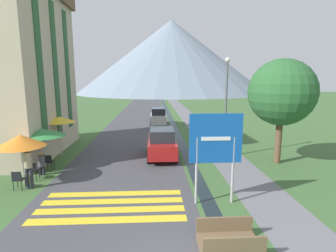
{
  "coord_description": "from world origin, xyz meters",
  "views": [
    {
      "loc": [
        -0.89,
        -5.03,
        4.68
      ],
      "look_at": [
        -0.05,
        10.0,
        2.04
      ],
      "focal_mm": 28.0,
      "sensor_mm": 36.0,
      "label": 1
    }
  ],
  "objects_px": {
    "cafe_chair_near_right": "(33,170)",
    "person_standing_terrace": "(28,165)",
    "cafe_umbrella_front_orange": "(20,141)",
    "footbridge": "(229,240)",
    "cafe_umbrella_middle_green": "(42,132)",
    "cafe_chair_middle": "(49,161)",
    "tree_by_path": "(282,93)",
    "road_sign": "(216,146)",
    "cafe_chair_nearest": "(18,179)",
    "parked_car_far": "(158,117)",
    "parked_car_near": "(162,143)",
    "streetlamp": "(226,100)",
    "hotel_building": "(15,62)",
    "cafe_umbrella_rear_yellow": "(59,120)",
    "person_seated_far": "(41,162)"
  },
  "relations": [
    {
      "from": "cafe_chair_near_right",
      "to": "person_standing_terrace",
      "type": "relative_size",
      "value": 0.46
    },
    {
      "from": "cafe_umbrella_front_orange",
      "to": "person_standing_terrace",
      "type": "distance_m",
      "value": 1.23
    },
    {
      "from": "footbridge",
      "to": "cafe_umbrella_middle_green",
      "type": "relative_size",
      "value": 0.72
    },
    {
      "from": "cafe_chair_middle",
      "to": "tree_by_path",
      "type": "distance_m",
      "value": 13.05
    },
    {
      "from": "road_sign",
      "to": "cafe_chair_nearest",
      "type": "bearing_deg",
      "value": 168.45
    },
    {
      "from": "parked_car_far",
      "to": "cafe_umbrella_front_orange",
      "type": "bearing_deg",
      "value": -112.5
    },
    {
      "from": "footbridge",
      "to": "cafe_chair_middle",
      "type": "distance_m",
      "value": 10.23
    },
    {
      "from": "cafe_chair_near_right",
      "to": "cafe_chair_nearest",
      "type": "bearing_deg",
      "value": -95.59
    },
    {
      "from": "road_sign",
      "to": "footbridge",
      "type": "bearing_deg",
      "value": -94.33
    },
    {
      "from": "parked_car_near",
      "to": "cafe_umbrella_front_orange",
      "type": "relative_size",
      "value": 1.7
    },
    {
      "from": "cafe_umbrella_front_orange",
      "to": "streetlamp",
      "type": "xyz_separation_m",
      "value": [
        10.29,
        3.67,
        1.48
      ]
    },
    {
      "from": "hotel_building",
      "to": "cafe_chair_nearest",
      "type": "xyz_separation_m",
      "value": [
        2.66,
        -6.02,
        -5.29
      ]
    },
    {
      "from": "parked_car_near",
      "to": "cafe_umbrella_rear_yellow",
      "type": "xyz_separation_m",
      "value": [
        -6.33,
        0.84,
        1.37
      ]
    },
    {
      "from": "footbridge",
      "to": "cafe_umbrella_rear_yellow",
      "type": "bearing_deg",
      "value": 129.08
    },
    {
      "from": "footbridge",
      "to": "parked_car_far",
      "type": "relative_size",
      "value": 0.45
    },
    {
      "from": "hotel_building",
      "to": "cafe_chair_middle",
      "type": "height_order",
      "value": "hotel_building"
    },
    {
      "from": "cafe_chair_middle",
      "to": "parked_car_near",
      "type": "bearing_deg",
      "value": 22.39
    },
    {
      "from": "cafe_umbrella_middle_green",
      "to": "hotel_building",
      "type": "bearing_deg",
      "value": 129.46
    },
    {
      "from": "cafe_umbrella_middle_green",
      "to": "person_standing_terrace",
      "type": "height_order",
      "value": "cafe_umbrella_middle_green"
    },
    {
      "from": "hotel_building",
      "to": "cafe_chair_nearest",
      "type": "relative_size",
      "value": 12.62
    },
    {
      "from": "road_sign",
      "to": "footbridge",
      "type": "height_order",
      "value": "road_sign"
    },
    {
      "from": "road_sign",
      "to": "cafe_chair_nearest",
      "type": "xyz_separation_m",
      "value": [
        -8.14,
        1.66,
        -1.77
      ]
    },
    {
      "from": "road_sign",
      "to": "cafe_umbrella_middle_green",
      "type": "bearing_deg",
      "value": 151.42
    },
    {
      "from": "footbridge",
      "to": "parked_car_near",
      "type": "height_order",
      "value": "parked_car_near"
    },
    {
      "from": "road_sign",
      "to": "person_seated_far",
      "type": "distance_m",
      "value": 8.76
    },
    {
      "from": "hotel_building",
      "to": "cafe_umbrella_rear_yellow",
      "type": "xyz_separation_m",
      "value": [
        2.67,
        -0.67,
        -3.53
      ]
    },
    {
      "from": "parked_car_near",
      "to": "cafe_chair_middle",
      "type": "distance_m",
      "value": 6.35
    },
    {
      "from": "cafe_umbrella_rear_yellow",
      "to": "person_seated_far",
      "type": "bearing_deg",
      "value": -85.89
    },
    {
      "from": "parked_car_far",
      "to": "cafe_chair_nearest",
      "type": "relative_size",
      "value": 4.49
    },
    {
      "from": "person_seated_far",
      "to": "cafe_umbrella_front_orange",
      "type": "bearing_deg",
      "value": -109.01
    },
    {
      "from": "cafe_umbrella_middle_green",
      "to": "road_sign",
      "type": "bearing_deg",
      "value": -28.58
    },
    {
      "from": "road_sign",
      "to": "cafe_chair_nearest",
      "type": "distance_m",
      "value": 8.5
    },
    {
      "from": "cafe_umbrella_front_orange",
      "to": "tree_by_path",
      "type": "xyz_separation_m",
      "value": [
        13.01,
        2.36,
        2.0
      ]
    },
    {
      "from": "parked_car_near",
      "to": "person_standing_terrace",
      "type": "xyz_separation_m",
      "value": [
        -5.91,
        -4.38,
        0.17
      ]
    },
    {
      "from": "cafe_umbrella_front_orange",
      "to": "tree_by_path",
      "type": "relative_size",
      "value": 0.39
    },
    {
      "from": "parked_car_near",
      "to": "cafe_umbrella_middle_green",
      "type": "xyz_separation_m",
      "value": [
        -6.31,
        -1.74,
        1.08
      ]
    },
    {
      "from": "cafe_chair_nearest",
      "to": "tree_by_path",
      "type": "bearing_deg",
      "value": 24.45
    },
    {
      "from": "footbridge",
      "to": "parked_car_far",
      "type": "xyz_separation_m",
      "value": [
        -1.58,
        20.73,
        0.68
      ]
    },
    {
      "from": "hotel_building",
      "to": "person_standing_terrace",
      "type": "xyz_separation_m",
      "value": [
        3.08,
        -5.89,
        -4.73
      ]
    },
    {
      "from": "footbridge",
      "to": "cafe_chair_nearest",
      "type": "bearing_deg",
      "value": 150.9
    },
    {
      "from": "cafe_umbrella_rear_yellow",
      "to": "cafe_chair_middle",
      "type": "bearing_deg",
      "value": -83.35
    },
    {
      "from": "cafe_umbrella_rear_yellow",
      "to": "person_standing_terrace",
      "type": "height_order",
      "value": "cafe_umbrella_rear_yellow"
    },
    {
      "from": "road_sign",
      "to": "cafe_chair_near_right",
      "type": "relative_size",
      "value": 4.1
    },
    {
      "from": "parked_car_near",
      "to": "cafe_chair_middle",
      "type": "relative_size",
      "value": 4.56
    },
    {
      "from": "footbridge",
      "to": "cafe_chair_near_right",
      "type": "xyz_separation_m",
      "value": [
        -7.82,
        5.57,
        0.29
      ]
    },
    {
      "from": "cafe_chair_nearest",
      "to": "cafe_umbrella_rear_yellow",
      "type": "height_order",
      "value": "cafe_umbrella_rear_yellow"
    },
    {
      "from": "road_sign",
      "to": "cafe_chair_middle",
      "type": "relative_size",
      "value": 4.1
    },
    {
      "from": "cafe_umbrella_rear_yellow",
      "to": "cafe_chair_nearest",
      "type": "bearing_deg",
      "value": -90.06
    },
    {
      "from": "cafe_umbrella_front_orange",
      "to": "hotel_building",
      "type": "bearing_deg",
      "value": 115.77
    },
    {
      "from": "cafe_chair_nearest",
      "to": "cafe_chair_near_right",
      "type": "height_order",
      "value": "same"
    }
  ]
}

